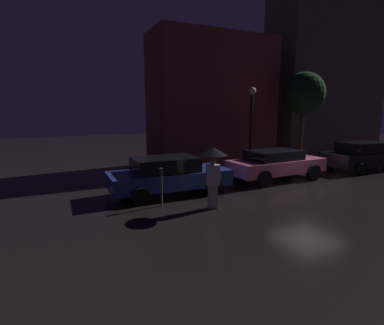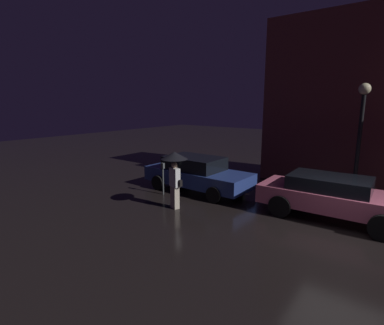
{
  "view_description": "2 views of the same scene",
  "coord_description": "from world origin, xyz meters",
  "px_view_note": "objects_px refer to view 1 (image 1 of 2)",
  "views": [
    {
      "loc": [
        -9.85,
        -8.96,
        3.15
      ],
      "look_at": [
        -5.37,
        0.42,
        1.32
      ],
      "focal_mm": 28.0,
      "sensor_mm": 36.0,
      "label": 1
    },
    {
      "loc": [
        1.25,
        -8.38,
        3.63
      ],
      "look_at": [
        -5.44,
        0.41,
        1.4
      ],
      "focal_mm": 28.0,
      "sensor_mm": 36.0,
      "label": 2
    }
  ],
  "objects_px": {
    "parked_car_pink": "(276,164)",
    "street_lamp_near": "(251,114)",
    "parked_car_blue": "(168,175)",
    "parked_car_black": "(363,155)",
    "pedestrian_with_umbrella": "(213,162)",
    "parking_meter": "(161,183)"
  },
  "relations": [
    {
      "from": "parked_car_pink",
      "to": "street_lamp_near",
      "type": "distance_m",
      "value": 3.14
    },
    {
      "from": "parked_car_blue",
      "to": "parked_car_pink",
      "type": "distance_m",
      "value": 5.25
    },
    {
      "from": "parked_car_pink",
      "to": "parked_car_black",
      "type": "xyz_separation_m",
      "value": [
        5.81,
        -0.17,
        0.02
      ]
    },
    {
      "from": "pedestrian_with_umbrella",
      "to": "parking_meter",
      "type": "xyz_separation_m",
      "value": [
        -1.41,
        0.93,
        -0.72
      ]
    },
    {
      "from": "parked_car_pink",
      "to": "parked_car_black",
      "type": "height_order",
      "value": "parked_car_black"
    },
    {
      "from": "parked_car_blue",
      "to": "parked_car_pink",
      "type": "height_order",
      "value": "parked_car_blue"
    },
    {
      "from": "parked_car_black",
      "to": "pedestrian_with_umbrella",
      "type": "distance_m",
      "value": 10.62
    },
    {
      "from": "parked_car_pink",
      "to": "parked_car_black",
      "type": "bearing_deg",
      "value": -3.54
    },
    {
      "from": "parked_car_blue",
      "to": "street_lamp_near",
      "type": "relative_size",
      "value": 1.06
    },
    {
      "from": "parked_car_black",
      "to": "parking_meter",
      "type": "relative_size",
      "value": 3.61
    },
    {
      "from": "parking_meter",
      "to": "street_lamp_near",
      "type": "bearing_deg",
      "value": 30.18
    },
    {
      "from": "parked_car_black",
      "to": "parked_car_pink",
      "type": "bearing_deg",
      "value": -179.86
    },
    {
      "from": "parked_car_pink",
      "to": "pedestrian_with_umbrella",
      "type": "height_order",
      "value": "pedestrian_with_umbrella"
    },
    {
      "from": "street_lamp_near",
      "to": "pedestrian_with_umbrella",
      "type": "bearing_deg",
      "value": -136.57
    },
    {
      "from": "street_lamp_near",
      "to": "parked_car_blue",
      "type": "bearing_deg",
      "value": -156.83
    },
    {
      "from": "parked_car_pink",
      "to": "street_lamp_near",
      "type": "bearing_deg",
      "value": 82.25
    },
    {
      "from": "parked_car_blue",
      "to": "parked_car_pink",
      "type": "relative_size",
      "value": 0.99
    },
    {
      "from": "parked_car_blue",
      "to": "parked_car_black",
      "type": "bearing_deg",
      "value": 0.7
    },
    {
      "from": "parked_car_blue",
      "to": "pedestrian_with_umbrella",
      "type": "bearing_deg",
      "value": -71.65
    },
    {
      "from": "street_lamp_near",
      "to": "parked_car_pink",
      "type": "bearing_deg",
      "value": -95.85
    },
    {
      "from": "parked_car_blue",
      "to": "parking_meter",
      "type": "relative_size",
      "value": 3.55
    },
    {
      "from": "parked_car_pink",
      "to": "pedestrian_with_umbrella",
      "type": "relative_size",
      "value": 2.29
    }
  ]
}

